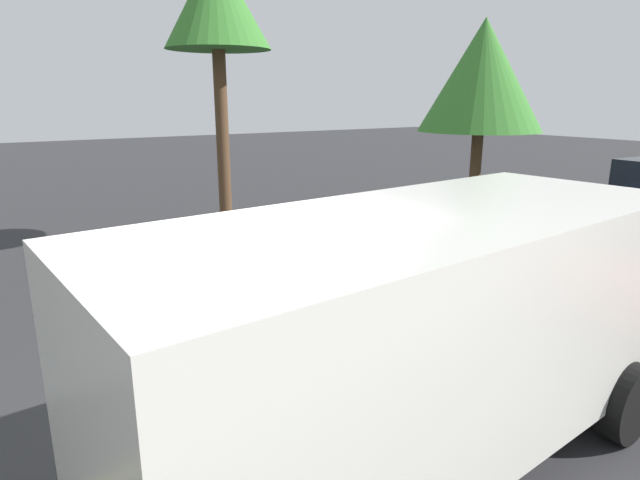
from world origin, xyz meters
TOP-DOWN VIEW (x-y plane):
  - ground_plane at (0.00, 0.00)m, footprint 80.00×80.00m
  - lane_marking_centre at (3.00, 0.00)m, footprint 28.00×0.16m
  - white_van at (1.26, -1.06)m, footprint 5.34×2.58m
  - tree_left_verge at (9.40, 5.36)m, footprint 3.08×3.08m
  - tree_right_verge at (2.89, 6.47)m, footprint 2.10×2.10m

SIDE VIEW (x-z plane):
  - ground_plane at x=0.00m, z-range 0.00..0.00m
  - lane_marking_centre at x=3.00m, z-range 0.00..0.01m
  - white_van at x=1.26m, z-range 0.17..2.37m
  - tree_left_verge at x=9.40m, z-range 1.10..6.08m
  - tree_right_verge at x=2.89m, z-range 1.90..7.76m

